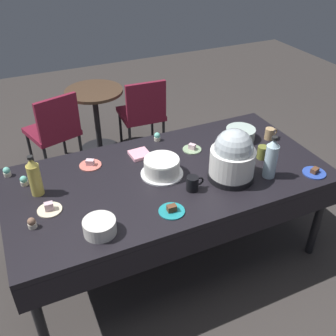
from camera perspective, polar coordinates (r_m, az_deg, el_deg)
name	(u,v)px	position (r m, az deg, el deg)	size (l,w,h in m)	color
ground	(168,251)	(3.16, 0.00, -12.11)	(9.00, 9.00, 0.00)	#383330
potluck_table	(168,181)	(2.71, 0.00, -1.96)	(2.20, 1.10, 0.75)	black
frosted_layer_cake	(162,167)	(2.63, -0.91, 0.14)	(0.29, 0.29, 0.12)	silver
slow_cooker	(233,157)	(2.58, 9.51, 1.61)	(0.31, 0.31, 0.36)	black
glass_salad_bowl	(240,134)	(3.12, 10.62, 5.00)	(0.23, 0.23, 0.09)	#B2C6BC
ceramic_snack_bowl	(100,227)	(2.22, -10.03, -8.51)	(0.19, 0.19, 0.09)	silver
dessert_plate_sage	(192,149)	(2.94, 3.56, 2.88)	(0.14, 0.14, 0.05)	#8CA87F
dessert_plate_coral	(90,164)	(2.81, -11.37, 0.54)	(0.16, 0.16, 0.05)	#E07266
dessert_plate_cream	(49,209)	(2.46, -17.06, -5.74)	(0.15, 0.15, 0.06)	beige
dessert_plate_teal	(172,210)	(2.35, 0.55, -6.24)	(0.16, 0.16, 0.05)	teal
dessert_plate_cobalt	(314,172)	(2.86, 20.75, -0.58)	(0.16, 0.16, 0.04)	#2D4CB2
cupcake_mint	(24,181)	(2.72, -20.47, -1.77)	(0.05, 0.05, 0.07)	beige
cupcake_vanilla	(7,172)	(2.86, -22.65, -0.53)	(0.05, 0.05, 0.07)	beige
cupcake_rose	(32,223)	(2.36, -19.42, -7.66)	(0.05, 0.05, 0.07)	beige
cupcake_cocoa	(157,137)	(3.05, -1.61, 4.63)	(0.05, 0.05, 0.07)	beige
soda_bottle_ginger_ale	(34,177)	(2.56, -19.07, -1.24)	(0.08, 0.08, 0.28)	gold
soda_bottle_water	(271,158)	(2.66, 14.96, 1.37)	(0.09, 0.09, 0.31)	silver
coffee_mug_tan	(270,134)	(3.17, 14.75, 4.92)	(0.11, 0.07, 0.09)	tan
coffee_mug_black	(193,183)	(2.50, 3.68, -2.28)	(0.12, 0.08, 0.10)	black
coffee_mug_olive	(263,152)	(2.90, 13.79, 2.27)	(0.12, 0.08, 0.10)	olive
paper_napkin_stack	(140,154)	(2.87, -4.20, 2.05)	(0.14, 0.14, 0.02)	pink
maroon_chair_left	(54,128)	(3.95, -16.39, 5.67)	(0.55, 0.55, 0.85)	maroon
maroon_chair_right	(143,111)	(4.14, -3.73, 8.39)	(0.46, 0.46, 0.85)	maroon
round_cafe_table	(96,110)	(4.22, -10.58, 8.46)	(0.60, 0.60, 0.72)	#473323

